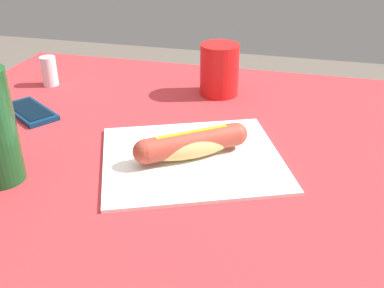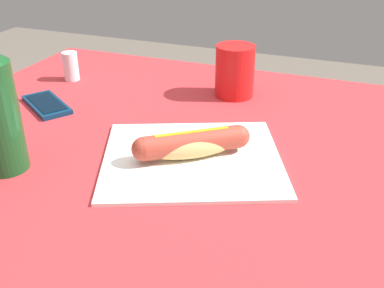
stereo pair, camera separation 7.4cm
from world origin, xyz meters
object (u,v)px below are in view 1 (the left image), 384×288
Objects in this scene: hot_dog at (192,144)px; salt_shaker at (49,71)px; cell_phone at (30,112)px; drinking_cup at (219,70)px.

hot_dog is 0.48m from salt_shaker.
cell_phone is 1.32× the size of drinking_cup.
salt_shaker reaches higher than cell_phone.
drinking_cup is at bearing -149.91° from cell_phone.
cell_phone is (0.37, -0.10, -0.03)m from hot_dog.
hot_dog is 1.14× the size of cell_phone.
salt_shaker is (0.39, 0.04, -0.02)m from drinking_cup.
hot_dog is at bearing 147.89° from salt_shaker.
drinking_cup is at bearing -173.65° from salt_shaker.
cell_phone is at bearing 105.40° from salt_shaker.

